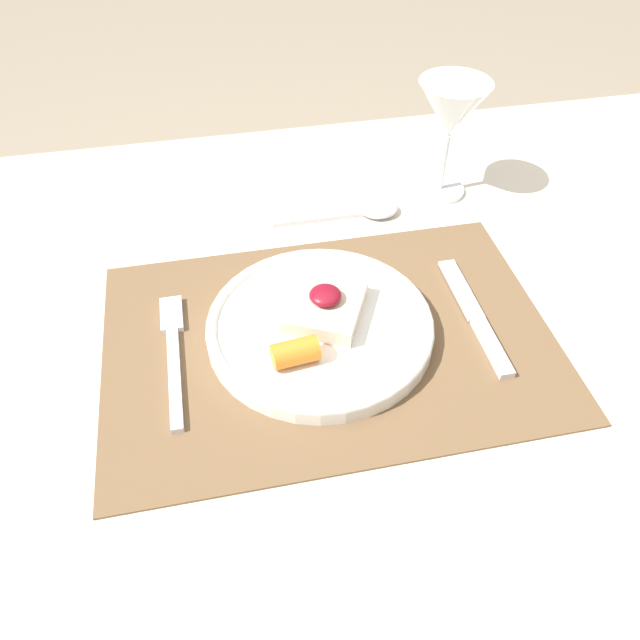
# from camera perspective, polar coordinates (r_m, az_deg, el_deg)

# --- Properties ---
(ground_plane) EXTENTS (8.00, 8.00, 0.00)m
(ground_plane) POSITION_cam_1_polar(r_m,az_deg,el_deg) (1.32, 0.47, -24.55)
(ground_plane) COLOR gray
(dining_table) EXTENTS (1.40, 0.93, 0.75)m
(dining_table) POSITION_cam_1_polar(r_m,az_deg,el_deg) (0.74, 0.77, -6.75)
(dining_table) COLOR beige
(dining_table) RESTS_ON ground_plane
(placemat) EXTENTS (0.47, 0.33, 0.00)m
(placemat) POSITION_cam_1_polar(r_m,az_deg,el_deg) (0.67, 0.84, -1.73)
(placemat) COLOR brown
(placemat) RESTS_ON dining_table
(dinner_plate) EXTENTS (0.24, 0.24, 0.05)m
(dinner_plate) POSITION_cam_1_polar(r_m,az_deg,el_deg) (0.66, -0.00, -0.41)
(dinner_plate) COLOR white
(dinner_plate) RESTS_ON placemat
(fork) EXTENTS (0.02, 0.18, 0.01)m
(fork) POSITION_cam_1_polar(r_m,az_deg,el_deg) (0.67, -13.26, -2.55)
(fork) COLOR silver
(fork) RESTS_ON placemat
(knife) EXTENTS (0.02, 0.18, 0.01)m
(knife) POSITION_cam_1_polar(r_m,az_deg,el_deg) (0.70, 14.27, -0.18)
(knife) COLOR silver
(knife) RESTS_ON placemat
(spoon) EXTENTS (0.17, 0.04, 0.01)m
(spoon) POSITION_cam_1_polar(r_m,az_deg,el_deg) (0.84, 4.25, 9.94)
(spoon) COLOR silver
(spoon) RESTS_ON dining_table
(wine_glass_near) EXTENTS (0.09, 0.09, 0.16)m
(wine_glass_near) POSITION_cam_1_polar(r_m,az_deg,el_deg) (0.84, 11.92, 17.96)
(wine_glass_near) COLOR white
(wine_glass_near) RESTS_ON dining_table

